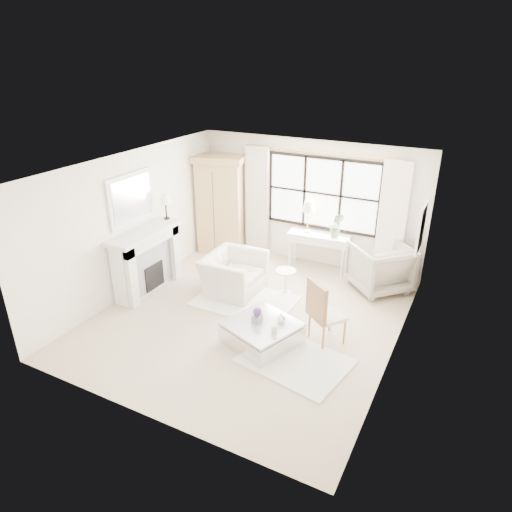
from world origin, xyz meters
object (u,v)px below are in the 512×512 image
at_px(console_table, 318,251).
at_px(coffee_table, 262,333).
at_px(club_armchair, 234,274).
at_px(armoire, 221,204).

bearing_deg(console_table, coffee_table, -90.66).
bearing_deg(club_armchair, coffee_table, -137.01).
relative_size(armoire, console_table, 1.69).
bearing_deg(club_armchair, console_table, -33.92).
distance_m(console_table, club_armchair, 2.05).
xyz_separation_m(armoire, console_table, (2.38, 0.08, -0.74)).
xyz_separation_m(club_armchair, coffee_table, (1.29, -1.32, -0.20)).
relative_size(console_table, club_armchair, 1.14).
bearing_deg(coffee_table, armoire, 150.93).
bearing_deg(armoire, club_armchair, -66.61).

